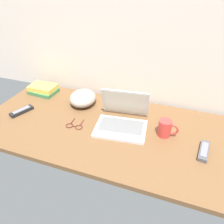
# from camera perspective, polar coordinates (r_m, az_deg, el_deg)

# --- Properties ---
(desk) EXTENTS (1.60, 0.76, 0.03)m
(desk) POSITION_cam_1_polar(r_m,az_deg,el_deg) (1.38, -2.20, -4.24)
(desk) COLOR brown
(desk) RESTS_ON ground
(laptop) EXTENTS (0.34, 0.32, 0.21)m
(laptop) POSITION_cam_1_polar(r_m,az_deg,el_deg) (1.35, 2.74, -1.87)
(laptop) COLOR silver
(laptop) RESTS_ON desk
(coffee_mug) EXTENTS (0.12, 0.08, 0.10)m
(coffee_mug) POSITION_cam_1_polar(r_m,az_deg,el_deg) (1.30, 13.93, -4.16)
(coffee_mug) COLOR red
(coffee_mug) RESTS_ON desk
(remote_control_near) EXTENTS (0.06, 0.16, 0.02)m
(remote_control_near) POSITION_cam_1_polar(r_m,az_deg,el_deg) (1.28, 23.12, -9.42)
(remote_control_near) COLOR #4C4C51
(remote_control_near) RESTS_ON desk
(remote_control_far) EXTENTS (0.10, 0.17, 0.02)m
(remote_control_far) POSITION_cam_1_polar(r_m,az_deg,el_deg) (1.61, -22.77, 0.23)
(remote_control_far) COLOR black
(remote_control_far) RESTS_ON desk
(eyeglasses) EXTENTS (0.11, 0.11, 0.01)m
(eyeglasses) POSITION_cam_1_polar(r_m,az_deg,el_deg) (1.38, -9.91, -3.64)
(eyeglasses) COLOR #591E19
(eyeglasses) RESTS_ON desk
(book_stack) EXTENTS (0.22, 0.16, 0.06)m
(book_stack) POSITION_cam_1_polar(r_m,az_deg,el_deg) (1.80, -17.74, 5.74)
(book_stack) COLOR #3F7F4C
(book_stack) RESTS_ON desk
(cushion) EXTENTS (0.23, 0.26, 0.10)m
(cushion) POSITION_cam_1_polar(r_m,az_deg,el_deg) (1.58, -7.73, 3.72)
(cushion) COLOR gray
(cushion) RESTS_ON desk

